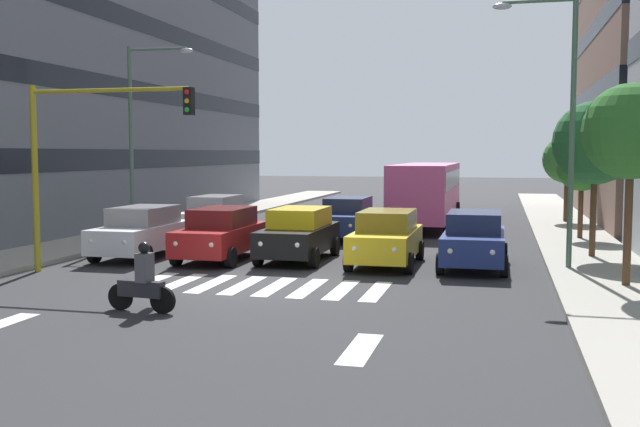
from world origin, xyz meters
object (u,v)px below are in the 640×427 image
object	(u,v)px
street_tree_1	(595,143)
car_3	(221,233)
car_2	(299,234)
car_row2_1	(347,218)
car_0	(474,239)
car_4	(142,231)
car_row2_0	(215,216)
street_tree_3	(567,160)
street_lamp_left	(561,106)
car_1	(386,237)
street_lamp_right	(140,122)
street_tree_0	(631,132)
street_tree_2	(582,167)
motorcycle_with_rider	(142,283)
bus_behind_traffic	(427,188)
traffic_light_gantry	(80,145)

from	to	relation	value
street_tree_1	car_3	bearing A→B (deg)	13.47
car_2	car_row2_1	distance (m)	6.10
car_0	car_4	distance (m)	10.96
car_row2_0	street_tree_3	world-z (taller)	street_tree_3
street_lamp_left	car_1	bearing A→B (deg)	0.06
car_3	street_lamp_right	world-z (taller)	street_lamp_right
street_lamp_left	street_tree_0	distance (m)	3.25
street_tree_3	street_lamp_left	bearing A→B (deg)	84.50
car_3	street_lamp_right	size ratio (longest dim) A/B	0.59
street_tree_2	car_1	bearing A→B (deg)	50.78
street_lamp_left	street_tree_0	xyz separation A→B (m)	(-1.50, 2.76, -0.84)
car_2	street_tree_3	distance (m)	17.86
street_tree_3	car_row2_0	bearing A→B (deg)	31.52
car_0	street_lamp_left	xyz separation A→B (m)	(-2.42, 0.13, 3.99)
car_0	street_tree_0	xyz separation A→B (m)	(-3.92, 2.88, 3.16)
street_tree_0	street_tree_2	bearing A→B (deg)	-89.67
motorcycle_with_rider	car_row2_0	bearing A→B (deg)	-74.07
motorcycle_with_rider	street_lamp_left	distance (m)	12.99
street_lamp_right	street_tree_2	xyz separation A→B (m)	(-17.03, -4.01, -1.76)
street_tree_0	car_0	bearing A→B (deg)	-36.32
car_4	car_row2_1	distance (m)	8.80
bus_behind_traffic	street_tree_2	distance (m)	8.05
car_row2_0	bus_behind_traffic	size ratio (longest dim) A/B	0.42
car_2	street_tree_0	distance (m)	10.54
car_4	motorcycle_with_rider	xyz separation A→B (m)	(-4.05, 7.74, -0.24)
car_3	street_tree_3	size ratio (longest dim) A/B	1.05
car_2	car_3	distance (m)	2.56
car_row2_1	street_tree_1	world-z (taller)	street_tree_1
car_1	car_row2_0	size ratio (longest dim) A/B	1.00
traffic_light_gantry	street_tree_2	size ratio (longest dim) A/B	1.44
car_row2_1	street_tree_3	distance (m)	12.94
traffic_light_gantry	street_tree_2	bearing A→B (deg)	-141.97
car_1	car_row2_0	distance (m)	10.33
car_1	car_4	xyz separation A→B (m)	(8.27, 0.26, 0.00)
car_3	street_tree_1	size ratio (longest dim) A/B	0.88
bus_behind_traffic	traffic_light_gantry	xyz separation A→B (m)	(8.39, 16.23, 1.90)
car_1	car_4	world-z (taller)	same
car_1	street_tree_1	world-z (taller)	street_tree_1
street_tree_0	street_tree_2	xyz separation A→B (m)	(0.06, -10.77, -1.07)
car_3	motorcycle_with_rider	size ratio (longest dim) A/B	2.61
bus_behind_traffic	motorcycle_with_rider	xyz separation A→B (m)	(4.22, 20.56, -1.21)
street_tree_0	street_tree_2	world-z (taller)	street_tree_0
car_1	motorcycle_with_rider	distance (m)	9.04
bus_behind_traffic	street_lamp_left	size ratio (longest dim) A/B	1.32
car_1	car_3	bearing A→B (deg)	2.00
car_2	bus_behind_traffic	xyz separation A→B (m)	(-2.96, -12.19, 0.97)
car_0	street_tree_2	xyz separation A→B (m)	(-3.86, -7.89, 2.09)
car_row2_0	street_tree_0	xyz separation A→B (m)	(-14.87, 8.95, 3.16)
car_4	street_tree_3	size ratio (longest dim) A/B	1.05
street_lamp_left	car_3	bearing A→B (deg)	1.06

